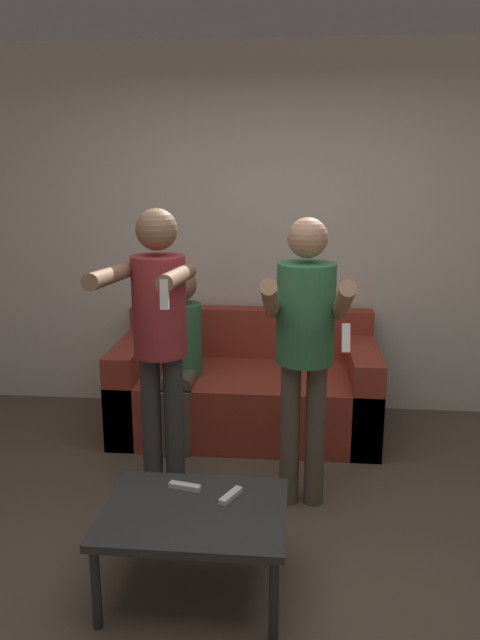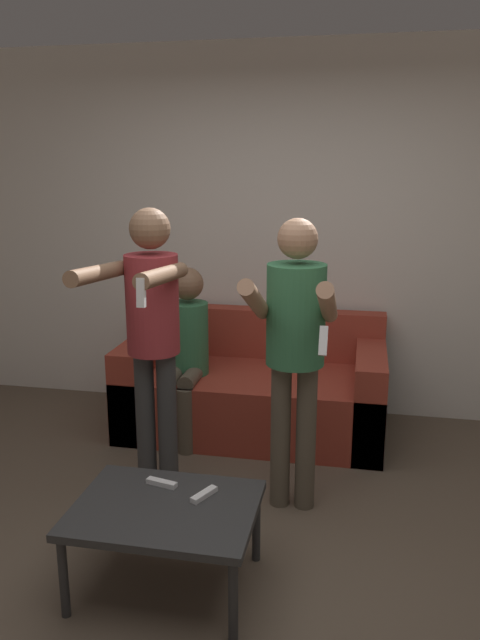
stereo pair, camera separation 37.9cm
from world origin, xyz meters
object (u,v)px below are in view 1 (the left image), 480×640
object	(u,v)px
coffee_table	(194,517)
remote_far	(185,486)
person_standing_left	(159,325)
remote_near	(231,496)
person_standing_right	(305,334)
person_seated	(180,348)
couch	(247,391)

from	to	relation	value
coffee_table	remote_far	xyz separation A→B (m)	(-0.07, 0.17, 0.05)
person_standing_left	remote_near	distance (m)	1.01
remote_far	person_standing_right	bearing A→B (deg)	48.56
person_standing_left	remote_far	bearing A→B (deg)	-68.54
person_standing_left	remote_near	size ratio (longest dim) A/B	10.89
remote_near	remote_far	size ratio (longest dim) A/B	0.97
person_standing_right	remote_near	bearing A→B (deg)	-115.48
person_standing_left	person_seated	distance (m)	0.87
person_seated	couch	bearing A→B (deg)	27.16
couch	person_standing_left	distance (m)	1.31
couch	person_standing_right	size ratio (longest dim) A/B	1.13
person_standing_left	person_standing_right	bearing A→B (deg)	0.63
person_standing_left	person_seated	world-z (taller)	person_standing_left
person_standing_right	coffee_table	size ratio (longest dim) A/B	1.99
person_standing_left	person_standing_right	distance (m)	0.78
couch	coffee_table	size ratio (longest dim) A/B	2.25
person_standing_left	remote_far	size ratio (longest dim) A/B	10.62
remote_near	remote_far	bearing A→B (deg)	164.17
remote_near	coffee_table	bearing A→B (deg)	-145.17
person_standing_right	remote_near	distance (m)	0.94
person_standing_left	coffee_table	size ratio (longest dim) A/B	2.04
couch	remote_far	bearing A→B (deg)	-95.37
couch	remote_far	distance (m)	1.63
person_standing_left	coffee_table	bearing A→B (deg)	-68.28
remote_near	person_standing_left	bearing A→B (deg)	124.43
coffee_table	remote_near	world-z (taller)	remote_near
remote_near	person_standing_right	bearing A→B (deg)	64.52
person_seated	person_standing_right	bearing A→B (deg)	-43.51
couch	coffee_table	world-z (taller)	couch
person_standing_left	person_seated	size ratio (longest dim) A/B	1.38
person_seated	remote_near	xyz separation A→B (m)	(0.50, -1.46, -0.23)
couch	person_seated	world-z (taller)	person_seated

